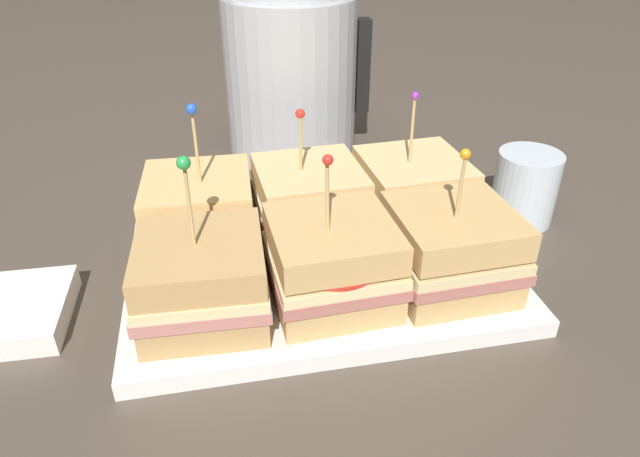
{
  "coord_description": "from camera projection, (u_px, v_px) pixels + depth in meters",
  "views": [
    {
      "loc": [
        -0.1,
        -0.48,
        0.36
      ],
      "look_at": [
        0.0,
        0.0,
        0.06
      ],
      "focal_mm": 32.0,
      "sensor_mm": 36.0,
      "label": 1
    }
  ],
  "objects": [
    {
      "name": "ground_plane",
      "position": [
        320.0,
        277.0,
        0.61
      ],
      "size": [
        6.0,
        6.0,
        0.0
      ],
      "primitive_type": "plane",
      "color": "#4C4238"
    },
    {
      "name": "serving_platter",
      "position": [
        320.0,
        270.0,
        0.6
      ],
      "size": [
        0.39,
        0.27,
        0.02
      ],
      "color": "white",
      "rests_on": "ground_plane"
    },
    {
      "name": "sandwich_front_left",
      "position": [
        202.0,
        280.0,
        0.51
      ],
      "size": [
        0.12,
        0.12,
        0.16
      ],
      "color": "tan",
      "rests_on": "serving_platter"
    },
    {
      "name": "sandwich_front_center",
      "position": [
        332.0,
        263.0,
        0.53
      ],
      "size": [
        0.12,
        0.12,
        0.15
      ],
      "color": "tan",
      "rests_on": "serving_platter"
    },
    {
      "name": "sandwich_front_right",
      "position": [
        451.0,
        249.0,
        0.55
      ],
      "size": [
        0.12,
        0.12,
        0.15
      ],
      "color": "tan",
      "rests_on": "serving_platter"
    },
    {
      "name": "sandwich_back_left",
      "position": [
        200.0,
        214.0,
        0.61
      ],
      "size": [
        0.12,
        0.12,
        0.16
      ],
      "color": "tan",
      "rests_on": "serving_platter"
    },
    {
      "name": "sandwich_back_center",
      "position": [
        308.0,
        203.0,
        0.63
      ],
      "size": [
        0.12,
        0.12,
        0.15
      ],
      "color": "#DBB77A",
      "rests_on": "serving_platter"
    },
    {
      "name": "sandwich_back_right",
      "position": [
        412.0,
        193.0,
        0.64
      ],
      "size": [
        0.12,
        0.12,
        0.16
      ],
      "color": "#DBB77A",
      "rests_on": "serving_platter"
    },
    {
      "name": "kettle_steel",
      "position": [
        291.0,
        75.0,
        0.84
      ],
      "size": [
        0.21,
        0.19,
        0.26
      ],
      "color": "#B7BABF",
      "rests_on": "ground_plane"
    },
    {
      "name": "drinking_glass",
      "position": [
        525.0,
        187.0,
        0.69
      ],
      "size": [
        0.08,
        0.08,
        0.09
      ],
      "color": "silver",
      "rests_on": "ground_plane"
    },
    {
      "name": "napkin_stack",
      "position": [
        9.0,
        313.0,
        0.54
      ],
      "size": [
        0.11,
        0.11,
        0.02
      ],
      "color": "white",
      "rests_on": "ground_plane"
    }
  ]
}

